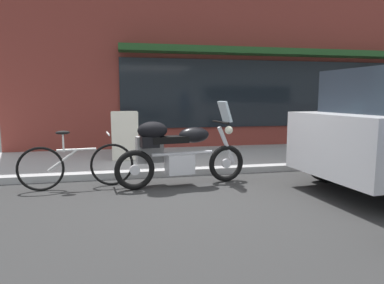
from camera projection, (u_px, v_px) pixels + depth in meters
name	position (u px, v px, depth m)	size (l,w,h in m)	color
ground_plane	(198.00, 194.00, 5.12)	(80.00, 80.00, 0.00)	#2C2C2C
storefront_building	(351.00, 36.00, 9.82)	(18.98, 0.90, 6.61)	brown
touring_motorcycle	(175.00, 150.00, 5.55)	(2.23, 0.66, 1.40)	black
parked_bicycle	(77.00, 165.00, 5.42)	(1.79, 0.48, 0.94)	black
sandwich_board_sign	(125.00, 136.00, 7.14)	(0.55, 0.43, 1.04)	silver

